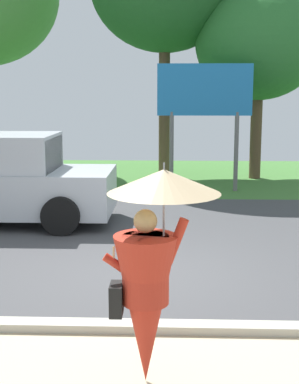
{
  "coord_description": "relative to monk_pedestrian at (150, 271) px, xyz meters",
  "views": [
    {
      "loc": [
        0.45,
        -8.01,
        2.76
      ],
      "look_at": [
        0.11,
        1.0,
        1.1
      ],
      "focal_mm": 51.33,
      "sensor_mm": 36.0,
      "label": 1
    }
  ],
  "objects": [
    {
      "name": "ground_plane",
      "position": [
        -0.27,
        6.07,
        -1.17
      ],
      "size": [
        40.0,
        22.0,
        0.2
      ],
      "color": "#424244"
    },
    {
      "name": "monk_pedestrian",
      "position": [
        0.0,
        0.0,
        0.0
      ],
      "size": [
        1.09,
        1.04,
        2.13
      ],
      "rotation": [
        0.0,
        0.0,
        -0.2
      ],
      "color": "#B22D1E",
      "rests_on": "ground_plane"
    },
    {
      "name": "roadside_billboard",
      "position": [
        1.13,
        10.39,
        1.43
      ],
      "size": [
        2.6,
        0.12,
        3.5
      ],
      "color": "slate",
      "rests_on": "ground_plane"
    },
    {
      "name": "tree_right_mid",
      "position": [
        2.92,
        12.72,
        3.14
      ],
      "size": [
        3.95,
        3.95,
        6.07
      ],
      "color": "brown",
      "rests_on": "ground_plane"
    }
  ]
}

